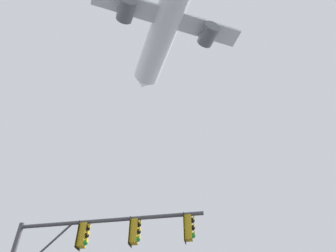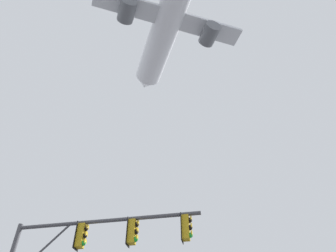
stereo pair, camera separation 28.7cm
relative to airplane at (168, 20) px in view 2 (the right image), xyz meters
name	(u,v)px [view 2 (the right image)]	position (x,y,z in m)	size (l,w,h in m)	color
airplane	(168,20)	(0.00, 0.00, 0.00)	(20.90, 27.06, 7.67)	white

